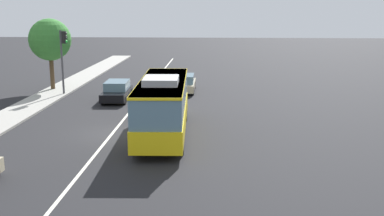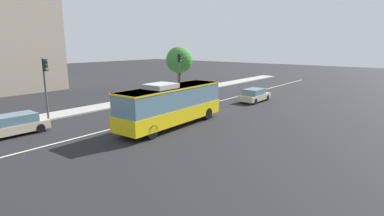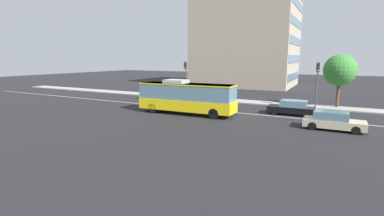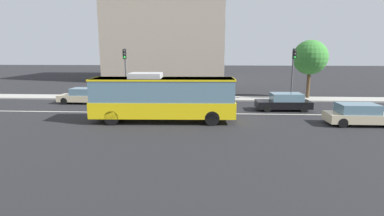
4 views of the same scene
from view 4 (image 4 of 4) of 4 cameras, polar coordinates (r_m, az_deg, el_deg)
ground_plane at (r=24.29m, az=-3.79°, el=-0.97°), size 160.00×160.00×0.00m
sidewalk_kerb at (r=31.54m, az=-2.14°, el=1.92°), size 80.00×2.62×0.14m
lane_centre_line at (r=24.29m, az=-3.79°, el=-0.96°), size 76.00×0.16×0.01m
transit_bus at (r=21.14m, az=-5.56°, el=2.21°), size 10.09×2.88×3.46m
sedan_beige at (r=23.19m, az=29.30°, el=-1.10°), size 4.51×1.83×1.46m
sedan_black at (r=26.40m, az=17.15°, el=1.12°), size 4.56×1.95×1.46m
sedan_beige_ahead at (r=30.47m, az=-19.91°, el=2.20°), size 4.54×1.90×1.46m
traffic_light_near_corner at (r=30.99m, az=18.75°, el=7.69°), size 0.32×0.62×5.20m
traffic_light_mid_block at (r=31.06m, az=-12.62°, el=8.01°), size 0.35×0.62×5.20m
street_tree_kerbside_left at (r=33.29m, az=21.61°, el=8.93°), size 3.51×3.51×6.07m
office_block_background at (r=54.62m, az=-4.62°, el=14.55°), size 19.37×16.93×17.00m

